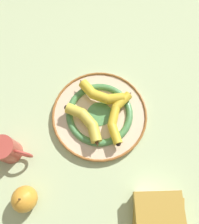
{
  "coord_description": "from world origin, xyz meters",
  "views": [
    {
      "loc": [
        -0.17,
        0.27,
        0.74
      ],
      "look_at": [
        -0.04,
        0.04,
        0.04
      ],
      "focal_mm": 35.0,
      "sensor_mm": 36.0,
      "label": 1
    }
  ],
  "objects_px": {
    "coffee_mug": "(7,150)",
    "banana_c": "(100,94)",
    "decorative_bowl": "(100,114)",
    "banana_a": "(117,116)",
    "apple": "(25,199)",
    "banana_b": "(86,122)"
  },
  "relations": [
    {
      "from": "coffee_mug",
      "to": "banana_a",
      "type": "bearing_deg",
      "value": 31.57
    },
    {
      "from": "decorative_bowl",
      "to": "coffee_mug",
      "type": "distance_m",
      "value": 0.32
    },
    {
      "from": "banana_b",
      "to": "banana_c",
      "type": "height_order",
      "value": "banana_b"
    },
    {
      "from": "banana_c",
      "to": "coffee_mug",
      "type": "relative_size",
      "value": 1.48
    },
    {
      "from": "decorative_bowl",
      "to": "banana_c",
      "type": "relative_size",
      "value": 1.82
    },
    {
      "from": "coffee_mug",
      "to": "banana_c",
      "type": "bearing_deg",
      "value": 46.8
    },
    {
      "from": "decorative_bowl",
      "to": "banana_b",
      "type": "bearing_deg",
      "value": 72.14
    },
    {
      "from": "decorative_bowl",
      "to": "banana_a",
      "type": "relative_size",
      "value": 1.69
    },
    {
      "from": "apple",
      "to": "decorative_bowl",
      "type": "bearing_deg",
      "value": -99.26
    },
    {
      "from": "coffee_mug",
      "to": "apple",
      "type": "relative_size",
      "value": 1.39
    },
    {
      "from": "banana_c",
      "to": "apple",
      "type": "height_order",
      "value": "apple"
    },
    {
      "from": "banana_b",
      "to": "coffee_mug",
      "type": "bearing_deg",
      "value": 69.82
    },
    {
      "from": "banana_c",
      "to": "apple",
      "type": "distance_m",
      "value": 0.41
    },
    {
      "from": "decorative_bowl",
      "to": "apple",
      "type": "relative_size",
      "value": 3.76
    },
    {
      "from": "banana_c",
      "to": "coffee_mug",
      "type": "xyz_separation_m",
      "value": [
        0.16,
        0.31,
        -0.0
      ]
    },
    {
      "from": "banana_c",
      "to": "apple",
      "type": "xyz_separation_m",
      "value": [
        0.03,
        0.41,
        -0.01
      ]
    },
    {
      "from": "banana_c",
      "to": "apple",
      "type": "bearing_deg",
      "value": -101.82
    },
    {
      "from": "apple",
      "to": "coffee_mug",
      "type": "bearing_deg",
      "value": -34.81
    },
    {
      "from": "banana_b",
      "to": "banana_c",
      "type": "relative_size",
      "value": 0.96
    },
    {
      "from": "decorative_bowl",
      "to": "banana_c",
      "type": "height_order",
      "value": "banana_c"
    },
    {
      "from": "banana_b",
      "to": "banana_c",
      "type": "bearing_deg",
      "value": -64.9
    },
    {
      "from": "coffee_mug",
      "to": "apple",
      "type": "height_order",
      "value": "coffee_mug"
    }
  ]
}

